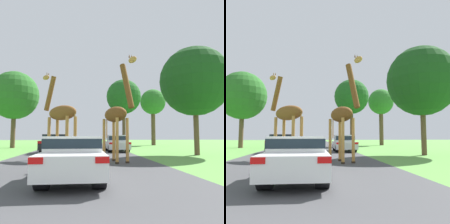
# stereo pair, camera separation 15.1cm
# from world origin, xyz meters

# --- Properties ---
(road) EXTENTS (8.02, 120.00, 0.00)m
(road) POSITION_xyz_m (0.00, 30.00, 0.00)
(road) COLOR #424244
(road) RESTS_ON ground
(giraffe_near_road) EXTENTS (1.57, 2.60, 5.19)m
(giraffe_near_road) POSITION_xyz_m (2.01, 10.26, 2.45)
(giraffe_near_road) COLOR #B77F3D
(giraffe_near_road) RESTS_ON ground
(giraffe_companion) EXTENTS (2.44, 2.43, 5.23)m
(giraffe_companion) POSITION_xyz_m (-0.99, 12.15, 2.53)
(giraffe_companion) COLOR #B77F3D
(giraffe_companion) RESTS_ON ground
(car_lead_maroon) EXTENTS (1.75, 4.07, 1.30)m
(car_lead_maroon) POSITION_xyz_m (0.04, 5.77, 0.71)
(car_lead_maroon) COLOR silver
(car_lead_maroon) RESTS_ON ground
(car_queue_right) EXTENTS (1.91, 4.57, 1.45)m
(car_queue_right) POSITION_xyz_m (-1.93, 18.00, 0.78)
(car_queue_right) COLOR black
(car_queue_right) RESTS_ON ground
(car_queue_left) EXTENTS (1.75, 4.64, 1.29)m
(car_queue_left) POSITION_xyz_m (-1.38, 27.15, 0.70)
(car_queue_left) COLOR maroon
(car_queue_left) RESTS_ON ground
(car_far_ahead) EXTENTS (1.74, 4.08, 1.40)m
(car_far_ahead) POSITION_xyz_m (3.19, 18.87, 0.74)
(car_far_ahead) COLOR silver
(car_far_ahead) RESTS_ON ground
(tree_left_edge) EXTENTS (4.96, 4.96, 7.71)m
(tree_left_edge) POSITION_xyz_m (8.19, 14.28, 5.21)
(tree_left_edge) COLOR brown
(tree_left_edge) RESTS_ON ground
(tree_right_cluster) EXTENTS (4.54, 4.54, 8.74)m
(tree_right_cluster) POSITION_xyz_m (5.51, 28.84, 6.44)
(tree_right_cluster) COLOR brown
(tree_right_cluster) RESTS_ON ground
(tree_far_right) EXTENTS (5.47, 5.47, 8.68)m
(tree_far_right) POSITION_xyz_m (-7.56, 26.24, 5.92)
(tree_far_right) COLOR brown
(tree_far_right) RESTS_ON ground
(tree_mid_field) EXTENTS (3.71, 3.71, 8.20)m
(tree_mid_field) POSITION_xyz_m (10.42, 32.08, 6.21)
(tree_mid_field) COLOR brown
(tree_mid_field) RESTS_ON ground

